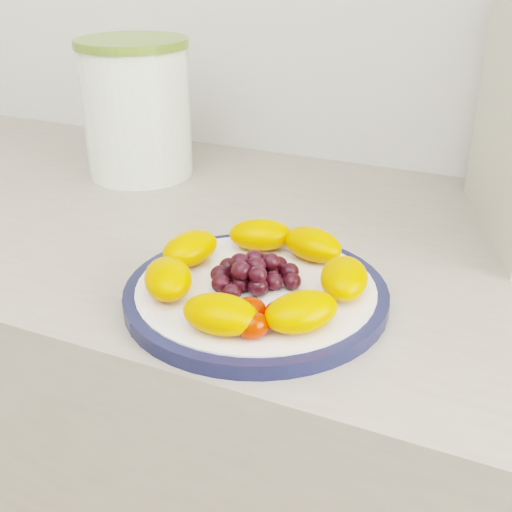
% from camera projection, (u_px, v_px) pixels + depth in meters
% --- Properties ---
extents(counter, '(3.50, 0.60, 0.90)m').
position_uv_depth(counter, '(316.00, 511.00, 0.97)').
color(counter, '#9E9384').
rests_on(counter, floor).
extents(plate_rim, '(0.26, 0.26, 0.01)m').
position_uv_depth(plate_rim, '(256.00, 294.00, 0.64)').
color(plate_rim, '#141A3B').
rests_on(plate_rim, counter).
extents(plate_face, '(0.24, 0.24, 0.02)m').
position_uv_depth(plate_face, '(256.00, 293.00, 0.64)').
color(plate_face, white).
rests_on(plate_face, counter).
extents(canister, '(0.20, 0.20, 0.19)m').
position_uv_depth(canister, '(137.00, 113.00, 0.95)').
color(canister, '#40721D').
rests_on(canister, counter).
extents(canister_lid, '(0.21, 0.21, 0.01)m').
position_uv_depth(canister_lid, '(131.00, 43.00, 0.90)').
color(canister_lid, olive).
rests_on(canister_lid, canister).
extents(fruit_plate, '(0.23, 0.22, 0.03)m').
position_uv_depth(fruit_plate, '(256.00, 273.00, 0.63)').
color(fruit_plate, '#FF7700').
rests_on(fruit_plate, plate_face).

